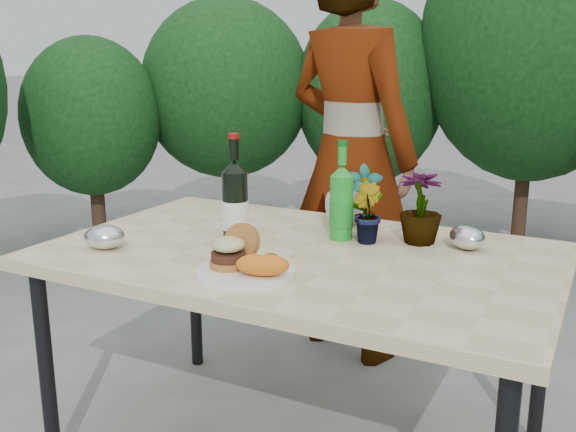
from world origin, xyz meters
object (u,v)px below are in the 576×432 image
at_px(person, 351,156).
at_px(wine_bottle, 235,203).
at_px(patio_table, 299,267).
at_px(dinner_plate, 245,272).

bearing_deg(person, wine_bottle, 104.54).
height_order(patio_table, person, person).
distance_m(patio_table, person, 0.94).
xyz_separation_m(wine_bottle, person, (0.04, 0.91, 0.04)).
xyz_separation_m(dinner_plate, wine_bottle, (-0.20, 0.27, 0.13)).
bearing_deg(patio_table, person, 101.70).
bearing_deg(patio_table, wine_bottle, -174.79).
height_order(patio_table, dinner_plate, dinner_plate).
height_order(patio_table, wine_bottle, wine_bottle).
distance_m(dinner_plate, person, 1.20).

